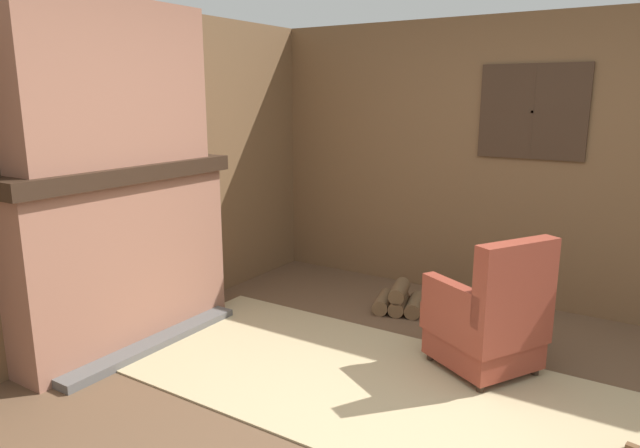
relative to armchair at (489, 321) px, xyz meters
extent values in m
plane|color=brown|center=(-0.20, -0.93, -0.35)|extent=(14.00, 14.00, 0.00)
cube|color=brown|center=(-2.55, -0.93, 0.85)|extent=(0.06, 5.24, 2.41)
cube|color=brown|center=(-0.20, 1.42, 0.85)|extent=(5.24, 0.06, 2.41)
cube|color=#382619|center=(-0.14, 1.38, 1.28)|extent=(0.85, 0.02, 0.76)
cube|color=silver|center=(-0.14, 1.39, 1.28)|extent=(0.81, 0.01, 0.72)
cube|color=#382619|center=(-0.14, 1.37, 1.28)|extent=(0.02, 0.02, 0.72)
cube|color=#382619|center=(-0.14, 1.37, 1.28)|extent=(0.81, 0.02, 0.02)
cube|color=#93604C|center=(-2.35, -0.93, 0.24)|extent=(0.34, 1.66, 1.19)
cube|color=black|center=(-2.22, -0.93, 0.10)|extent=(0.08, 0.86, 0.67)
cube|color=#565451|center=(-2.10, -0.93, -0.32)|extent=(0.16, 1.49, 0.06)
cube|color=black|center=(-2.35, -0.93, 0.89)|extent=(0.44, 1.76, 0.11)
cube|color=#93604C|center=(-2.35, -0.93, 1.49)|extent=(0.30, 1.46, 1.09)
cube|color=tan|center=(-0.40, -0.56, -0.35)|extent=(3.74, 1.53, 0.01)
cube|color=brown|center=(-0.04, 0.02, -0.17)|extent=(0.77, 0.76, 0.24)
cube|color=brown|center=(-0.04, 0.02, -0.02)|extent=(0.81, 0.80, 0.18)
cube|color=brown|center=(0.17, -0.10, 0.32)|extent=(0.39, 0.56, 0.50)
cube|color=brown|center=(-0.18, -0.18, 0.17)|extent=(0.51, 0.35, 0.20)
cube|color=brown|center=(0.07, 0.24, 0.17)|extent=(0.51, 0.35, 0.20)
cylinder|color=#332319|center=(-0.36, -0.06, -0.32)|extent=(0.07, 0.07, 0.06)
cylinder|color=#332319|center=(-0.13, 0.34, -0.32)|extent=(0.07, 0.07, 0.06)
cylinder|color=#332319|center=(0.06, -0.30, -0.32)|extent=(0.07, 0.07, 0.06)
cylinder|color=#332319|center=(0.29, 0.10, -0.32)|extent=(0.07, 0.07, 0.06)
cylinder|color=brown|center=(-1.06, 0.63, -0.29)|extent=(0.22, 0.38, 0.13)
cylinder|color=brown|center=(-0.93, 0.66, -0.29)|extent=(0.22, 0.38, 0.13)
cylinder|color=brown|center=(-0.81, 0.70, -0.29)|extent=(0.22, 0.38, 0.13)
cylinder|color=brown|center=(-0.93, 0.66, -0.18)|extent=(0.22, 0.38, 0.13)
ellipsoid|color=#47708E|center=(-2.38, -1.17, 0.99)|extent=(0.12, 0.12, 0.10)
cylinder|color=white|center=(-2.38, -1.17, 1.13)|extent=(0.07, 0.07, 0.18)
cube|color=gray|center=(-2.38, -0.50, 1.02)|extent=(0.12, 0.25, 0.16)
cube|color=silver|center=(-2.32, -0.50, 1.03)|extent=(0.01, 0.04, 0.02)
camera|label=1|loc=(0.94, -3.48, 1.42)|focal=32.00mm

